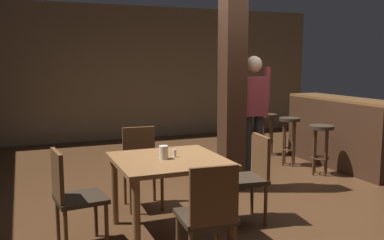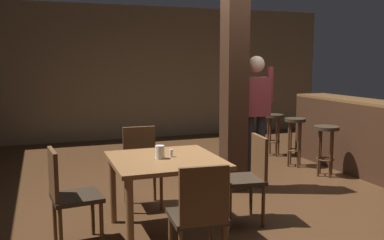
{
  "view_description": "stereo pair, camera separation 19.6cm",
  "coord_description": "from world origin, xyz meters",
  "px_view_note": "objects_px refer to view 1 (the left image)",
  "views": [
    {
      "loc": [
        -2.51,
        -4.44,
        1.66
      ],
      "look_at": [
        -0.7,
        0.06,
        0.99
      ],
      "focal_mm": 40.0,
      "sensor_mm": 36.0,
      "label": 1
    },
    {
      "loc": [
        -2.33,
        -4.51,
        1.66
      ],
      "look_at": [
        -0.7,
        0.06,
        0.99
      ],
      "focal_mm": 40.0,
      "sensor_mm": 36.0,
      "label": 2
    }
  ],
  "objects_px": {
    "chair_west": "(72,194)",
    "chair_east": "(250,173)",
    "chair_south": "(209,213)",
    "bar_counter": "(338,132)",
    "chair_north": "(141,162)",
    "bar_stool_mid": "(289,130)",
    "bar_stool_far": "(267,124)",
    "bar_stool_near": "(321,137)",
    "salt_shaker": "(175,153)",
    "napkin_cup": "(164,152)",
    "dining_table": "(169,170)",
    "standing_person": "(253,112)"
  },
  "relations": [
    {
      "from": "bar_stool_far",
      "to": "bar_counter",
      "type": "bearing_deg",
      "value": -64.66
    },
    {
      "from": "chair_west",
      "to": "bar_stool_mid",
      "type": "height_order",
      "value": "chair_west"
    },
    {
      "from": "chair_north",
      "to": "chair_south",
      "type": "bearing_deg",
      "value": -88.32
    },
    {
      "from": "chair_east",
      "to": "salt_shaker",
      "type": "xyz_separation_m",
      "value": [
        -0.82,
        0.03,
        0.27
      ]
    },
    {
      "from": "salt_shaker",
      "to": "chair_west",
      "type": "bearing_deg",
      "value": -177.36
    },
    {
      "from": "salt_shaker",
      "to": "chair_north",
      "type": "bearing_deg",
      "value": 97.01
    },
    {
      "from": "dining_table",
      "to": "chair_south",
      "type": "relative_size",
      "value": 1.14
    },
    {
      "from": "salt_shaker",
      "to": "bar_stool_mid",
      "type": "height_order",
      "value": "salt_shaker"
    },
    {
      "from": "standing_person",
      "to": "bar_stool_near",
      "type": "relative_size",
      "value": 2.36
    },
    {
      "from": "chair_west",
      "to": "bar_counter",
      "type": "distance_m",
      "value": 4.47
    },
    {
      "from": "dining_table",
      "to": "chair_east",
      "type": "height_order",
      "value": "chair_east"
    },
    {
      "from": "bar_stool_far",
      "to": "bar_stool_near",
      "type": "bearing_deg",
      "value": -89.47
    },
    {
      "from": "chair_south",
      "to": "chair_north",
      "type": "bearing_deg",
      "value": 91.68
    },
    {
      "from": "chair_north",
      "to": "napkin_cup",
      "type": "relative_size",
      "value": 7.06
    },
    {
      "from": "dining_table",
      "to": "chair_east",
      "type": "distance_m",
      "value": 0.9
    },
    {
      "from": "chair_east",
      "to": "bar_stool_mid",
      "type": "relative_size",
      "value": 1.16
    },
    {
      "from": "salt_shaker",
      "to": "bar_stool_far",
      "type": "relative_size",
      "value": 0.1
    },
    {
      "from": "bar_counter",
      "to": "bar_stool_near",
      "type": "xyz_separation_m",
      "value": [
        -0.54,
        -0.27,
        -0.0
      ]
    },
    {
      "from": "chair_west",
      "to": "bar_stool_near",
      "type": "xyz_separation_m",
      "value": [
        3.66,
        1.24,
        0.04
      ]
    },
    {
      "from": "napkin_cup",
      "to": "standing_person",
      "type": "relative_size",
      "value": 0.07
    },
    {
      "from": "chair_west",
      "to": "chair_east",
      "type": "height_order",
      "value": "same"
    },
    {
      "from": "bar_counter",
      "to": "chair_east",
      "type": "bearing_deg",
      "value": -148.23
    },
    {
      "from": "chair_east",
      "to": "bar_stool_far",
      "type": "bearing_deg",
      "value": 55.23
    },
    {
      "from": "chair_east",
      "to": "dining_table",
      "type": "bearing_deg",
      "value": -179.56
    },
    {
      "from": "dining_table",
      "to": "bar_counter",
      "type": "height_order",
      "value": "bar_counter"
    },
    {
      "from": "chair_south",
      "to": "napkin_cup",
      "type": "bearing_deg",
      "value": 94.53
    },
    {
      "from": "bar_stool_near",
      "to": "salt_shaker",
      "type": "bearing_deg",
      "value": -156.01
    },
    {
      "from": "bar_counter",
      "to": "bar_stool_mid",
      "type": "distance_m",
      "value": 0.75
    },
    {
      "from": "chair_north",
      "to": "bar_stool_mid",
      "type": "xyz_separation_m",
      "value": [
        2.69,
        0.99,
        0.06
      ]
    },
    {
      "from": "dining_table",
      "to": "chair_south",
      "type": "height_order",
      "value": "chair_south"
    },
    {
      "from": "chair_west",
      "to": "chair_south",
      "type": "bearing_deg",
      "value": -43.58
    },
    {
      "from": "bar_stool_near",
      "to": "bar_stool_far",
      "type": "bearing_deg",
      "value": 90.53
    },
    {
      "from": "chair_south",
      "to": "bar_stool_mid",
      "type": "xyz_separation_m",
      "value": [
        2.63,
        2.76,
        0.06
      ]
    },
    {
      "from": "standing_person",
      "to": "bar_stool_far",
      "type": "height_order",
      "value": "standing_person"
    },
    {
      "from": "dining_table",
      "to": "chair_south",
      "type": "bearing_deg",
      "value": -88.93
    },
    {
      "from": "chair_south",
      "to": "bar_stool_near",
      "type": "relative_size",
      "value": 1.22
    },
    {
      "from": "dining_table",
      "to": "bar_stool_mid",
      "type": "xyz_separation_m",
      "value": [
        2.65,
        1.87,
        -0.07
      ]
    },
    {
      "from": "napkin_cup",
      "to": "bar_counter",
      "type": "xyz_separation_m",
      "value": [
        3.35,
        1.5,
        -0.25
      ]
    },
    {
      "from": "dining_table",
      "to": "napkin_cup",
      "type": "height_order",
      "value": "napkin_cup"
    },
    {
      "from": "chair_west",
      "to": "chair_east",
      "type": "bearing_deg",
      "value": 0.63
    },
    {
      "from": "chair_south",
      "to": "chair_north",
      "type": "height_order",
      "value": "same"
    },
    {
      "from": "chair_south",
      "to": "chair_north",
      "type": "xyz_separation_m",
      "value": [
        -0.05,
        1.77,
        0.0
      ]
    },
    {
      "from": "dining_table",
      "to": "bar_counter",
      "type": "bearing_deg",
      "value": 24.44
    },
    {
      "from": "bar_counter",
      "to": "chair_north",
      "type": "bearing_deg",
      "value": -169.54
    },
    {
      "from": "chair_east",
      "to": "salt_shaker",
      "type": "relative_size",
      "value": 12.08
    },
    {
      "from": "chair_east",
      "to": "bar_stool_far",
      "type": "relative_size",
      "value": 1.22
    },
    {
      "from": "bar_stool_near",
      "to": "bar_stool_mid",
      "type": "height_order",
      "value": "bar_stool_mid"
    },
    {
      "from": "chair_south",
      "to": "bar_counter",
      "type": "height_order",
      "value": "bar_counter"
    },
    {
      "from": "chair_east",
      "to": "salt_shaker",
      "type": "distance_m",
      "value": 0.86
    },
    {
      "from": "bar_stool_mid",
      "to": "salt_shaker",
      "type": "bearing_deg",
      "value": -144.52
    }
  ]
}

